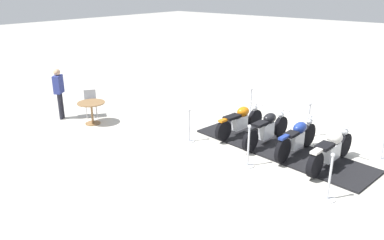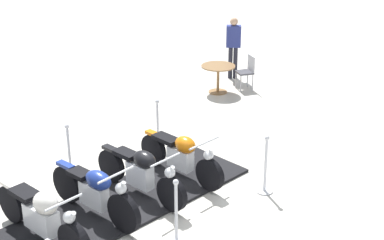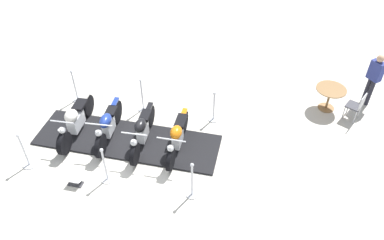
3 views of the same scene
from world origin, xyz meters
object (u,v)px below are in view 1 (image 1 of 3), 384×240
(motorcycle_copper, at_px, (241,120))
(stanchion_left_mid, at_px, (248,153))
(stanchion_right_mid, at_px, (308,126))
(motorcycle_black, at_px, (267,128))
(stanchion_left_front, at_px, (329,186))
(motorcycle_navy, at_px, (297,137))
(stanchion_right_rear, at_px, (251,108))
(cafe_table, at_px, (92,108))
(stanchion_left_rear, at_px, (189,131))
(cafe_chair_near_table, at_px, (91,101))
(stanchion_right_front, at_px, (383,148))
(motorcycle_cream, at_px, (331,149))
(info_placard, at_px, (334,138))
(bystander_person, at_px, (59,89))

(motorcycle_copper, bearing_deg, stanchion_left_mid, -135.36)
(stanchion_right_mid, bearing_deg, motorcycle_black, 154.21)
(stanchion_left_front, bearing_deg, motorcycle_copper, 61.76)
(motorcycle_copper, relative_size, stanchion_left_mid, 1.87)
(motorcycle_navy, relative_size, stanchion_right_rear, 1.88)
(cafe_table, bearing_deg, stanchion_right_mid, -59.23)
(stanchion_left_rear, bearing_deg, cafe_chair_near_table, 96.55)
(motorcycle_copper, xyz_separation_m, cafe_chair_near_table, (-1.84, 4.97, 0.04))
(stanchion_right_mid, distance_m, stanchion_right_front, 2.18)
(stanchion_right_rear, xyz_separation_m, stanchion_left_front, (-3.32, -4.01, -0.05))
(motorcycle_cream, relative_size, stanchion_left_rear, 2.24)
(info_placard, bearing_deg, stanchion_left_rear, -132.34)
(stanchion_left_rear, height_order, cafe_chair_near_table, stanchion_left_rear)
(cafe_table, relative_size, bystander_person, 0.51)
(motorcycle_cream, height_order, stanchion_left_mid, stanchion_left_mid)
(stanchion_right_mid, relative_size, stanchion_left_front, 0.99)
(stanchion_left_front, xyz_separation_m, cafe_table, (-0.43, 7.74, 0.23))
(motorcycle_navy, bearing_deg, motorcycle_black, 86.13)
(motorcycle_black, bearing_deg, cafe_chair_near_table, 109.95)
(stanchion_right_mid, xyz_separation_m, info_placard, (0.24, -0.75, -0.27))
(motorcycle_copper, xyz_separation_m, stanchion_right_mid, (1.22, -1.61, -0.16))
(motorcycle_navy, relative_size, cafe_chair_near_table, 2.27)
(motorcycle_black, distance_m, motorcycle_copper, 0.97)
(motorcycle_cream, distance_m, cafe_chair_near_table, 8.02)
(stanchion_right_front, distance_m, info_placard, 1.52)
(stanchion_left_mid, height_order, stanchion_left_front, stanchion_left_mid)
(stanchion_right_rear, xyz_separation_m, stanchion_left_mid, (-3.08, -1.84, -0.03))
(info_placard, xyz_separation_m, bystander_person, (-4.13, 7.87, 0.97))
(stanchion_right_rear, relative_size, stanchion_right_front, 1.00)
(motorcycle_cream, distance_m, stanchion_left_mid, 2.07)
(stanchion_right_front, xyz_separation_m, cafe_table, (-3.27, 8.06, 0.23))
(cafe_table, xyz_separation_m, cafe_chair_near_table, (0.45, 0.69, -0.03))
(stanchion_right_rear, bearing_deg, stanchion_left_rear, 173.55)
(motorcycle_cream, relative_size, motorcycle_black, 1.05)
(motorcycle_black, bearing_deg, cafe_table, 116.26)
(stanchion_right_rear, xyz_separation_m, stanchion_right_front, (-0.49, -4.33, -0.05))
(motorcycle_navy, relative_size, stanchion_right_mid, 1.92)
(stanchion_right_mid, bearing_deg, stanchion_left_mid, 173.55)
(bystander_person, bearing_deg, cafe_table, -18.91)
(stanchion_left_front, bearing_deg, motorcycle_navy, 42.70)
(bystander_person, bearing_deg, motorcycle_black, -14.51)
(stanchion_left_mid, bearing_deg, motorcycle_copper, 38.69)
(motorcycle_navy, distance_m, stanchion_right_rear, 3.00)
(stanchion_left_front, bearing_deg, cafe_table, 93.19)
(stanchion_left_rear, xyz_separation_m, stanchion_left_mid, (-0.24, -2.16, 0.02))
(bystander_person, bearing_deg, stanchion_left_rear, -20.41)
(bystander_person, bearing_deg, stanchion_right_mid, -7.42)
(stanchion_left_rear, distance_m, stanchion_left_mid, 2.18)
(motorcycle_navy, xyz_separation_m, cafe_chair_near_table, (-1.63, 6.91, 0.01))
(cafe_table, bearing_deg, motorcycle_cream, -74.77)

